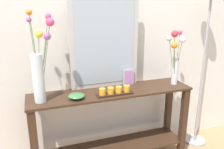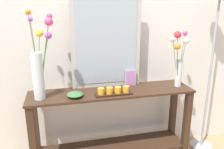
{
  "view_description": "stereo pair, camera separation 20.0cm",
  "coord_description": "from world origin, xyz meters",
  "px_view_note": "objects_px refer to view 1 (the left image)",
  "views": [
    {
      "loc": [
        -0.64,
        -1.81,
        1.51
      ],
      "look_at": [
        0.0,
        0.0,
        0.93
      ],
      "focal_mm": 36.57,
      "sensor_mm": 36.0,
      "label": 1
    },
    {
      "loc": [
        -0.44,
        -1.87,
        1.51
      ],
      "look_at": [
        0.0,
        0.0,
        0.93
      ],
      "focal_mm": 36.57,
      "sensor_mm": 36.0,
      "label": 2
    }
  ],
  "objects_px": {
    "console_table": "(112,122)",
    "decorative_bowl": "(77,96)",
    "mirror_leaning": "(105,42)",
    "tall_vase_left": "(40,67)",
    "vase_right": "(176,55)",
    "picture_frame_small": "(128,77)",
    "floor_lamp": "(206,43)",
    "candle_tray": "(115,91)"
  },
  "relations": [
    {
      "from": "tall_vase_left",
      "to": "vase_right",
      "type": "distance_m",
      "value": 1.22
    },
    {
      "from": "console_table",
      "to": "decorative_bowl",
      "type": "xyz_separation_m",
      "value": [
        -0.34,
        -0.08,
        0.33
      ]
    },
    {
      "from": "tall_vase_left",
      "to": "vase_right",
      "type": "bearing_deg",
      "value": -0.25
    },
    {
      "from": "vase_right",
      "to": "picture_frame_small",
      "type": "relative_size",
      "value": 3.39
    },
    {
      "from": "console_table",
      "to": "floor_lamp",
      "type": "distance_m",
      "value": 1.25
    },
    {
      "from": "tall_vase_left",
      "to": "decorative_bowl",
      "type": "xyz_separation_m",
      "value": [
        0.27,
        -0.05,
        -0.26
      ]
    },
    {
      "from": "mirror_leaning",
      "to": "picture_frame_small",
      "type": "relative_size",
      "value": 5.37
    },
    {
      "from": "console_table",
      "to": "vase_right",
      "type": "xyz_separation_m",
      "value": [
        0.62,
        -0.03,
        0.59
      ]
    },
    {
      "from": "vase_right",
      "to": "candle_tray",
      "type": "relative_size",
      "value": 1.66
    },
    {
      "from": "floor_lamp",
      "to": "picture_frame_small",
      "type": "bearing_deg",
      "value": 177.26
    },
    {
      "from": "candle_tray",
      "to": "picture_frame_small",
      "type": "bearing_deg",
      "value": 43.0
    },
    {
      "from": "picture_frame_small",
      "to": "floor_lamp",
      "type": "relative_size",
      "value": 0.09
    },
    {
      "from": "mirror_leaning",
      "to": "tall_vase_left",
      "type": "height_order",
      "value": "mirror_leaning"
    },
    {
      "from": "tall_vase_left",
      "to": "floor_lamp",
      "type": "height_order",
      "value": "floor_lamp"
    },
    {
      "from": "vase_right",
      "to": "candle_tray",
      "type": "bearing_deg",
      "value": -174.68
    },
    {
      "from": "console_table",
      "to": "decorative_bowl",
      "type": "bearing_deg",
      "value": -167.28
    },
    {
      "from": "decorative_bowl",
      "to": "floor_lamp",
      "type": "relative_size",
      "value": 0.08
    },
    {
      "from": "console_table",
      "to": "tall_vase_left",
      "type": "distance_m",
      "value": 0.84
    },
    {
      "from": "tall_vase_left",
      "to": "floor_lamp",
      "type": "xyz_separation_m",
      "value": [
        1.65,
        0.09,
        0.09
      ]
    },
    {
      "from": "picture_frame_small",
      "to": "console_table",
      "type": "bearing_deg",
      "value": -152.2
    },
    {
      "from": "mirror_leaning",
      "to": "decorative_bowl",
      "type": "height_order",
      "value": "mirror_leaning"
    },
    {
      "from": "vase_right",
      "to": "decorative_bowl",
      "type": "relative_size",
      "value": 3.86
    },
    {
      "from": "tall_vase_left",
      "to": "candle_tray",
      "type": "bearing_deg",
      "value": -6.13
    },
    {
      "from": "vase_right",
      "to": "floor_lamp",
      "type": "bearing_deg",
      "value": 13.18
    },
    {
      "from": "console_table",
      "to": "mirror_leaning",
      "type": "bearing_deg",
      "value": 97.64
    },
    {
      "from": "tall_vase_left",
      "to": "picture_frame_small",
      "type": "bearing_deg",
      "value": 9.45
    },
    {
      "from": "tall_vase_left",
      "to": "vase_right",
      "type": "height_order",
      "value": "tall_vase_left"
    },
    {
      "from": "console_table",
      "to": "vase_right",
      "type": "relative_size",
      "value": 2.8
    },
    {
      "from": "mirror_leaning",
      "to": "vase_right",
      "type": "distance_m",
      "value": 0.68
    },
    {
      "from": "mirror_leaning",
      "to": "vase_right",
      "type": "relative_size",
      "value": 1.58
    },
    {
      "from": "candle_tray",
      "to": "floor_lamp",
      "type": "xyz_separation_m",
      "value": [
        1.05,
        0.16,
        0.34
      ]
    },
    {
      "from": "mirror_leaning",
      "to": "tall_vase_left",
      "type": "xyz_separation_m",
      "value": [
        -0.58,
        -0.17,
        -0.13
      ]
    },
    {
      "from": "console_table",
      "to": "mirror_leaning",
      "type": "distance_m",
      "value": 0.74
    },
    {
      "from": "mirror_leaning",
      "to": "tall_vase_left",
      "type": "distance_m",
      "value": 0.62
    },
    {
      "from": "console_table",
      "to": "decorative_bowl",
      "type": "height_order",
      "value": "decorative_bowl"
    },
    {
      "from": "mirror_leaning",
      "to": "picture_frame_small",
      "type": "bearing_deg",
      "value": -8.45
    },
    {
      "from": "decorative_bowl",
      "to": "picture_frame_small",
      "type": "bearing_deg",
      "value": 18.81
    },
    {
      "from": "candle_tray",
      "to": "mirror_leaning",
      "type": "bearing_deg",
      "value": 93.21
    },
    {
      "from": "mirror_leaning",
      "to": "tall_vase_left",
      "type": "relative_size",
      "value": 1.17
    },
    {
      "from": "console_table",
      "to": "candle_tray",
      "type": "bearing_deg",
      "value": -93.91
    },
    {
      "from": "tall_vase_left",
      "to": "picture_frame_small",
      "type": "relative_size",
      "value": 4.57
    },
    {
      "from": "vase_right",
      "to": "picture_frame_small",
      "type": "bearing_deg",
      "value": 161.45
    }
  ]
}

